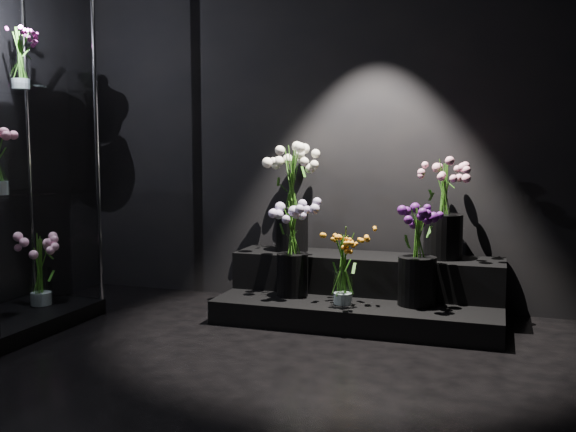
% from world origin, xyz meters
% --- Properties ---
extents(floor, '(4.00, 4.00, 0.00)m').
position_xyz_m(floor, '(0.00, 0.00, 0.00)').
color(floor, black).
rests_on(floor, ground).
extents(wall_back, '(4.00, 0.00, 4.00)m').
position_xyz_m(wall_back, '(0.00, 2.00, 1.40)').
color(wall_back, black).
rests_on(wall_back, floor).
extents(display_riser, '(1.92, 0.85, 0.43)m').
position_xyz_m(display_riser, '(0.45, 1.62, 0.18)').
color(display_riser, black).
rests_on(display_riser, floor).
extents(display_case, '(0.63, 1.05, 2.31)m').
position_xyz_m(display_case, '(-1.66, 0.61, 1.16)').
color(display_case, black).
rests_on(display_case, floor).
extents(bouquet_orange_bells, '(0.28, 0.28, 0.54)m').
position_xyz_m(bouquet_orange_bells, '(0.38, 1.31, 0.44)').
color(bouquet_orange_bells, white).
rests_on(bouquet_orange_bells, display_riser).
extents(bouquet_lilac, '(0.39, 0.39, 0.66)m').
position_xyz_m(bouquet_lilac, '(-0.02, 1.44, 0.55)').
color(bouquet_lilac, black).
rests_on(bouquet_lilac, display_riser).
extents(bouquet_purple, '(0.35, 0.35, 0.65)m').
position_xyz_m(bouquet_purple, '(0.85, 1.44, 0.51)').
color(bouquet_purple, black).
rests_on(bouquet_purple, display_riser).
extents(bouquet_cream_roses, '(0.50, 0.50, 0.78)m').
position_xyz_m(bouquet_cream_roses, '(-0.12, 1.75, 0.88)').
color(bouquet_cream_roses, black).
rests_on(bouquet_cream_roses, display_riser).
extents(bouquet_pink_roses, '(0.36, 0.36, 0.69)m').
position_xyz_m(bouquet_pink_roses, '(0.98, 1.77, 0.80)').
color(bouquet_pink_roses, black).
rests_on(bouquet_pink_roses, display_riser).
extents(bouquet_case_magenta, '(0.28, 0.28, 0.41)m').
position_xyz_m(bouquet_case_magenta, '(-1.70, 0.76, 1.80)').
color(bouquet_case_magenta, white).
rests_on(bouquet_case_magenta, display_case).
extents(bouquet_case_base_pink, '(0.44, 0.44, 0.50)m').
position_xyz_m(bouquet_case_base_pink, '(-1.67, 0.84, 0.37)').
color(bouquet_case_base_pink, white).
rests_on(bouquet_case_base_pink, display_case).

